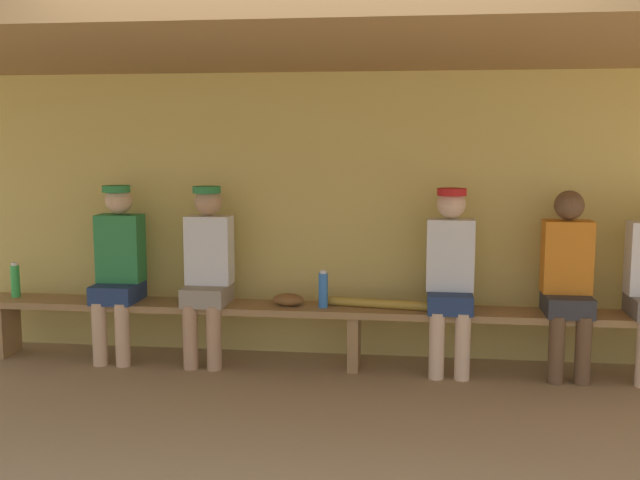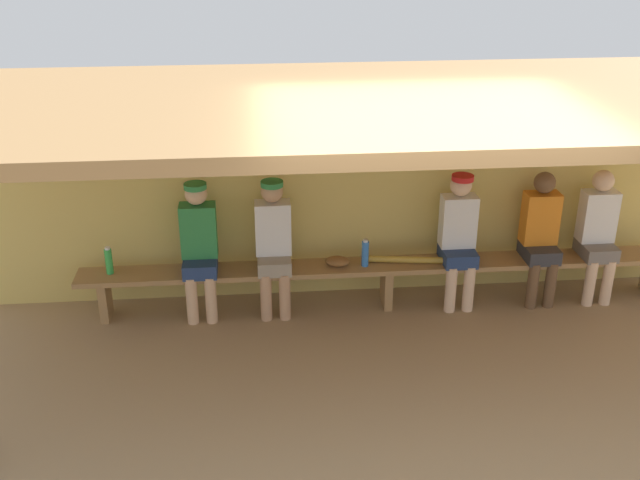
{
  "view_description": "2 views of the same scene",
  "coord_description": "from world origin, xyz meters",
  "px_view_note": "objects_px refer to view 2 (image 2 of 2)",
  "views": [
    {
      "loc": [
        0.45,
        -3.9,
        1.71
      ],
      "look_at": [
        -0.22,
        1.23,
        1.0
      ],
      "focal_mm": 42.42,
      "sensor_mm": 36.0,
      "label": 1
    },
    {
      "loc": [
        -1.27,
        -5.09,
        3.74
      ],
      "look_at": [
        -0.69,
        1.26,
        0.87
      ],
      "focal_mm": 42.83,
      "sensor_mm": 36.0,
      "label": 2
    }
  ],
  "objects_px": {
    "bench": "(387,270)",
    "water_bottle_orange": "(365,253)",
    "player_leftmost": "(541,232)",
    "player_near_post": "(199,244)",
    "water_bottle_clear": "(109,261)",
    "player_with_sunglasses": "(598,230)",
    "player_middle": "(273,241)",
    "baseball_glove_tan": "(337,261)",
    "player_rightmost": "(459,234)",
    "baseball_bat": "(405,260)"
  },
  "relations": [
    {
      "from": "bench",
      "to": "water_bottle_orange",
      "type": "distance_m",
      "value": 0.31
    },
    {
      "from": "bench",
      "to": "player_leftmost",
      "type": "bearing_deg",
      "value": 0.12
    },
    {
      "from": "player_near_post",
      "to": "water_bottle_clear",
      "type": "bearing_deg",
      "value": 178.25
    },
    {
      "from": "bench",
      "to": "player_with_sunglasses",
      "type": "distance_m",
      "value": 2.13
    },
    {
      "from": "player_middle",
      "to": "baseball_glove_tan",
      "type": "bearing_deg",
      "value": -0.31
    },
    {
      "from": "player_middle",
      "to": "player_rightmost",
      "type": "xyz_separation_m",
      "value": [
        1.8,
        0.0,
        0.0
      ]
    },
    {
      "from": "bench",
      "to": "player_with_sunglasses",
      "type": "bearing_deg",
      "value": 0.08
    },
    {
      "from": "player_leftmost",
      "to": "baseball_bat",
      "type": "relative_size",
      "value": 1.72
    },
    {
      "from": "player_leftmost",
      "to": "water_bottle_orange",
      "type": "xyz_separation_m",
      "value": [
        -1.75,
        -0.03,
        -0.14
      ]
    },
    {
      "from": "player_middle",
      "to": "water_bottle_orange",
      "type": "height_order",
      "value": "player_middle"
    },
    {
      "from": "player_middle",
      "to": "player_with_sunglasses",
      "type": "bearing_deg",
      "value": -0.01
    },
    {
      "from": "bench",
      "to": "baseball_glove_tan",
      "type": "distance_m",
      "value": 0.51
    },
    {
      "from": "water_bottle_orange",
      "to": "baseball_bat",
      "type": "relative_size",
      "value": 0.36
    },
    {
      "from": "player_leftmost",
      "to": "player_with_sunglasses",
      "type": "height_order",
      "value": "same"
    },
    {
      "from": "player_leftmost",
      "to": "baseball_glove_tan",
      "type": "relative_size",
      "value": 5.56
    },
    {
      "from": "bench",
      "to": "baseball_bat",
      "type": "height_order",
      "value": "baseball_bat"
    },
    {
      "from": "player_with_sunglasses",
      "to": "water_bottle_clear",
      "type": "relative_size",
      "value": 4.88
    },
    {
      "from": "water_bottle_orange",
      "to": "player_rightmost",
      "type": "bearing_deg",
      "value": 2.1
    },
    {
      "from": "player_with_sunglasses",
      "to": "baseball_bat",
      "type": "bearing_deg",
      "value": -179.91
    },
    {
      "from": "player_rightmost",
      "to": "player_near_post",
      "type": "xyz_separation_m",
      "value": [
        -2.51,
        0.0,
        0.0
      ]
    },
    {
      "from": "player_rightmost",
      "to": "baseball_bat",
      "type": "height_order",
      "value": "player_rightmost"
    },
    {
      "from": "player_with_sunglasses",
      "to": "baseball_bat",
      "type": "distance_m",
      "value": 1.94
    },
    {
      "from": "player_rightmost",
      "to": "water_bottle_orange",
      "type": "xyz_separation_m",
      "value": [
        -0.92,
        -0.03,
        -0.15
      ]
    },
    {
      "from": "player_middle",
      "to": "baseball_bat",
      "type": "distance_m",
      "value": 1.31
    },
    {
      "from": "bench",
      "to": "water_bottle_orange",
      "type": "xyz_separation_m",
      "value": [
        -0.23,
        -0.03,
        0.21
      ]
    },
    {
      "from": "water_bottle_clear",
      "to": "baseball_glove_tan",
      "type": "xyz_separation_m",
      "value": [
        2.18,
        -0.03,
        -0.09
      ]
    },
    {
      "from": "water_bottle_clear",
      "to": "baseball_glove_tan",
      "type": "bearing_deg",
      "value": -0.78
    },
    {
      "from": "player_near_post",
      "to": "water_bottle_clear",
      "type": "distance_m",
      "value": 0.87
    },
    {
      "from": "water_bottle_clear",
      "to": "baseball_bat",
      "type": "xyz_separation_m",
      "value": [
        2.85,
        -0.03,
        -0.1
      ]
    },
    {
      "from": "water_bottle_clear",
      "to": "water_bottle_orange",
      "type": "bearing_deg",
      "value": -1.41
    },
    {
      "from": "player_near_post",
      "to": "baseball_bat",
      "type": "relative_size",
      "value": 1.73
    },
    {
      "from": "player_with_sunglasses",
      "to": "baseball_glove_tan",
      "type": "relative_size",
      "value": 5.56
    },
    {
      "from": "player_with_sunglasses",
      "to": "player_rightmost",
      "type": "bearing_deg",
      "value": 179.98
    },
    {
      "from": "water_bottle_clear",
      "to": "baseball_bat",
      "type": "height_order",
      "value": "water_bottle_clear"
    },
    {
      "from": "player_with_sunglasses",
      "to": "baseball_glove_tan",
      "type": "xyz_separation_m",
      "value": [
        -2.6,
        -0.0,
        -0.22
      ]
    },
    {
      "from": "player_leftmost",
      "to": "player_with_sunglasses",
      "type": "distance_m",
      "value": 0.59
    },
    {
      "from": "player_leftmost",
      "to": "player_middle",
      "type": "bearing_deg",
      "value": 179.99
    },
    {
      "from": "water_bottle_orange",
      "to": "player_with_sunglasses",
      "type": "bearing_deg",
      "value": 0.82
    },
    {
      "from": "water_bottle_orange",
      "to": "bench",
      "type": "bearing_deg",
      "value": 7.52
    },
    {
      "from": "player_rightmost",
      "to": "baseball_glove_tan",
      "type": "xyz_separation_m",
      "value": [
        -1.19,
        -0.0,
        -0.24
      ]
    },
    {
      "from": "player_rightmost",
      "to": "water_bottle_clear",
      "type": "relative_size",
      "value": 4.91
    },
    {
      "from": "bench",
      "to": "player_with_sunglasses",
      "type": "height_order",
      "value": "player_with_sunglasses"
    },
    {
      "from": "player_leftmost",
      "to": "player_middle",
      "type": "relative_size",
      "value": 0.99
    },
    {
      "from": "player_leftmost",
      "to": "baseball_bat",
      "type": "distance_m",
      "value": 1.36
    },
    {
      "from": "player_middle",
      "to": "player_near_post",
      "type": "bearing_deg",
      "value": 180.0
    },
    {
      "from": "player_middle",
      "to": "player_rightmost",
      "type": "bearing_deg",
      "value": 0.0
    },
    {
      "from": "player_leftmost",
      "to": "player_rightmost",
      "type": "height_order",
      "value": "player_rightmost"
    },
    {
      "from": "player_rightmost",
      "to": "water_bottle_orange",
      "type": "height_order",
      "value": "player_rightmost"
    },
    {
      "from": "player_with_sunglasses",
      "to": "player_leftmost",
      "type": "bearing_deg",
      "value": 180.0
    },
    {
      "from": "player_middle",
      "to": "player_near_post",
      "type": "distance_m",
      "value": 0.7
    }
  ]
}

